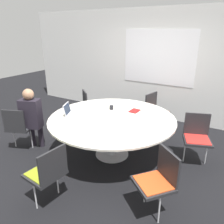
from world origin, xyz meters
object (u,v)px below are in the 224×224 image
spiral_notebook (135,111)px  laptop (70,112)px  chair_3 (197,135)px  coffee_cup (111,107)px  chair_4 (155,109)px  person_0 (31,115)px  chair_5 (90,105)px  chair_2 (158,178)px  chair_1 (48,171)px  chair_0 (19,125)px

spiral_notebook → laptop: bearing=-140.3°
chair_3 → laptop: (-2.05, -0.86, 0.29)m
spiral_notebook → coffee_cup: (-0.43, -0.13, 0.03)m
chair_4 → spiral_notebook: chair_4 is taller
person_0 → spiral_notebook: (1.63, 1.04, 0.06)m
chair_5 → spiral_notebook: size_ratio=3.92×
person_0 → chair_2: bearing=-29.1°
laptop → chair_4: bearing=-51.9°
chair_1 → chair_5: same height
spiral_notebook → coffee_cup: size_ratio=2.74×
person_0 → chair_5: bearing=57.4°
chair_1 → spiral_notebook: (0.30, 1.94, 0.25)m
person_0 → laptop: size_ratio=3.43×
chair_5 → spiral_notebook: bearing=23.3°
person_0 → coffee_cup: (1.20, 0.91, 0.09)m
chair_3 → chair_5: (-2.50, 0.35, 0.00)m
chair_0 → laptop: size_ratio=2.43×
chair_2 → coffee_cup: bearing=-1.9°
chair_0 → coffee_cup: bearing=15.5°
chair_2 → chair_3: size_ratio=1.00×
chair_0 → spiral_notebook: (1.83, 1.20, 0.25)m
chair_1 → laptop: size_ratio=2.43×
chair_4 → laptop: 2.01m
chair_3 → laptop: size_ratio=2.43×
chair_0 → chair_5: same height
chair_5 → laptop: (0.45, -1.20, 0.29)m
person_0 → spiral_notebook: person_0 is taller
person_0 → laptop: bearing=-1.1°
spiral_notebook → chair_5: bearing=161.9°
chair_1 → chair_4: bearing=-1.4°
chair_1 → chair_2: size_ratio=1.00×
chair_4 → chair_1: bearing=6.7°
chair_5 → laptop: size_ratio=2.43×
chair_1 → coffee_cup: size_ratio=10.73×
chair_2 → person_0: (-2.60, 0.32, 0.20)m
chair_5 → laptop: laptop is taller
chair_2 → chair_5: bearing=1.7°
chair_3 → chair_2: bearing=62.8°
chair_5 → person_0: (-0.27, -1.48, 0.20)m
chair_5 → chair_0: bearing=-64.4°
chair_1 → spiral_notebook: 1.98m
chair_0 → chair_4: size_ratio=1.00×
chair_5 → spiral_notebook: chair_5 is taller
chair_5 → coffee_cup: chair_5 is taller
laptop → chair_3: bearing=-89.5°
chair_4 → coffee_cup: chair_4 is taller
chair_4 → laptop: size_ratio=2.43×
laptop → chair_2: bearing=-129.7°
spiral_notebook → coffee_cup: coffee_cup is taller
chair_2 → spiral_notebook: size_ratio=3.92×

